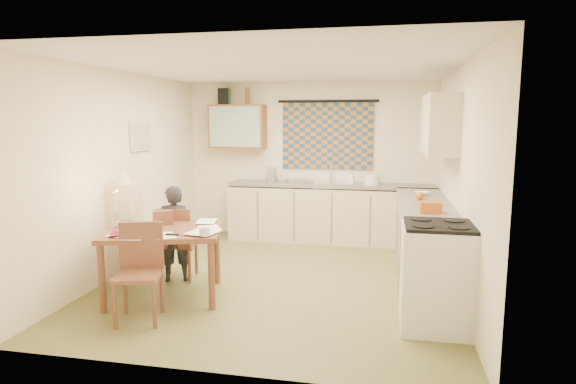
% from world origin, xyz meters
% --- Properties ---
extents(floor, '(4.00, 4.50, 0.02)m').
position_xyz_m(floor, '(0.00, 0.00, -0.01)').
color(floor, brown).
rests_on(floor, ground).
extents(ceiling, '(4.00, 4.50, 0.02)m').
position_xyz_m(ceiling, '(0.00, 0.00, 2.51)').
color(ceiling, white).
rests_on(ceiling, floor).
extents(wall_back, '(4.00, 0.02, 2.50)m').
position_xyz_m(wall_back, '(0.00, 2.26, 1.25)').
color(wall_back, '#F9EBCA').
rests_on(wall_back, floor).
extents(wall_front, '(4.00, 0.02, 2.50)m').
position_xyz_m(wall_front, '(0.00, -2.26, 1.25)').
color(wall_front, '#F9EBCA').
rests_on(wall_front, floor).
extents(wall_left, '(0.02, 4.50, 2.50)m').
position_xyz_m(wall_left, '(-2.01, 0.00, 1.25)').
color(wall_left, '#F9EBCA').
rests_on(wall_left, floor).
extents(wall_right, '(0.02, 4.50, 2.50)m').
position_xyz_m(wall_right, '(2.01, 0.00, 1.25)').
color(wall_right, '#F9EBCA').
rests_on(wall_right, floor).
extents(window_blind, '(1.45, 0.03, 1.05)m').
position_xyz_m(window_blind, '(0.30, 2.22, 1.65)').
color(window_blind, navy).
rests_on(window_blind, wall_back).
extents(curtain_rod, '(1.60, 0.04, 0.04)m').
position_xyz_m(curtain_rod, '(0.30, 2.20, 2.20)').
color(curtain_rod, black).
rests_on(curtain_rod, wall_back).
extents(wall_cabinet, '(0.90, 0.34, 0.70)m').
position_xyz_m(wall_cabinet, '(-1.15, 2.08, 1.80)').
color(wall_cabinet, brown).
rests_on(wall_cabinet, wall_back).
extents(wall_cabinet_glass, '(0.84, 0.02, 0.64)m').
position_xyz_m(wall_cabinet_glass, '(-1.15, 1.91, 1.80)').
color(wall_cabinet_glass, '#99B2A5').
rests_on(wall_cabinet_glass, wall_back).
extents(upper_cabinet_right, '(0.34, 1.30, 0.70)m').
position_xyz_m(upper_cabinet_right, '(1.83, 0.55, 1.85)').
color(upper_cabinet_right, '#CBB38F').
rests_on(upper_cabinet_right, wall_right).
extents(framed_print, '(0.04, 0.50, 0.40)m').
position_xyz_m(framed_print, '(-1.97, 0.40, 1.70)').
color(framed_print, beige).
rests_on(framed_print, wall_left).
extents(print_canvas, '(0.01, 0.42, 0.32)m').
position_xyz_m(print_canvas, '(-1.95, 0.40, 1.70)').
color(print_canvas, silver).
rests_on(print_canvas, wall_left).
extents(counter_back, '(3.30, 0.62, 0.92)m').
position_xyz_m(counter_back, '(0.44, 1.95, 0.45)').
color(counter_back, '#CBB38F').
rests_on(counter_back, floor).
extents(counter_right, '(0.62, 2.95, 0.92)m').
position_xyz_m(counter_right, '(1.70, 0.27, 0.45)').
color(counter_right, '#CBB38F').
rests_on(counter_right, floor).
extents(stove, '(0.63, 0.63, 0.98)m').
position_xyz_m(stove, '(1.70, -1.07, 0.49)').
color(stove, white).
rests_on(stove, floor).
extents(sink, '(0.61, 0.53, 0.10)m').
position_xyz_m(sink, '(0.39, 1.95, 0.88)').
color(sink, silver).
rests_on(sink, counter_back).
extents(tap, '(0.03, 0.03, 0.28)m').
position_xyz_m(tap, '(0.38, 2.13, 1.06)').
color(tap, silver).
rests_on(tap, counter_back).
extents(dish_rack, '(0.44, 0.41, 0.06)m').
position_xyz_m(dish_rack, '(-0.13, 1.95, 0.95)').
color(dish_rack, silver).
rests_on(dish_rack, counter_back).
extents(kettle, '(0.23, 0.23, 0.24)m').
position_xyz_m(kettle, '(-0.55, 1.95, 1.04)').
color(kettle, silver).
rests_on(kettle, counter_back).
extents(mixing_bowl, '(0.29, 0.29, 0.16)m').
position_xyz_m(mixing_bowl, '(1.02, 1.95, 1.00)').
color(mixing_bowl, white).
rests_on(mixing_bowl, counter_back).
extents(soap_bottle, '(0.13, 0.13, 0.19)m').
position_xyz_m(soap_bottle, '(0.71, 2.00, 1.01)').
color(soap_bottle, white).
rests_on(soap_bottle, counter_back).
extents(bowl, '(0.20, 0.20, 0.05)m').
position_xyz_m(bowl, '(1.70, 1.02, 0.94)').
color(bowl, white).
rests_on(bowl, counter_right).
extents(orange_bag, '(0.23, 0.17, 0.12)m').
position_xyz_m(orange_bag, '(1.70, -0.22, 0.98)').
color(orange_bag, '#BE5919').
rests_on(orange_bag, counter_right).
extents(fruit_orange, '(0.10, 0.10, 0.10)m').
position_xyz_m(fruit_orange, '(1.65, 0.62, 0.97)').
color(fruit_orange, '#BE5919').
rests_on(fruit_orange, counter_right).
extents(speaker, '(0.17, 0.21, 0.26)m').
position_xyz_m(speaker, '(-1.37, 2.08, 2.28)').
color(speaker, black).
rests_on(speaker, wall_cabinet).
extents(bottle_green, '(0.08, 0.08, 0.26)m').
position_xyz_m(bottle_green, '(-1.30, 2.08, 2.28)').
color(bottle_green, '#195926').
rests_on(bottle_green, wall_cabinet).
extents(bottle_brown, '(0.08, 0.08, 0.26)m').
position_xyz_m(bottle_brown, '(-0.98, 2.08, 2.28)').
color(bottle_brown, brown).
rests_on(bottle_brown, wall_cabinet).
extents(dining_table, '(1.40, 1.20, 0.75)m').
position_xyz_m(dining_table, '(-1.10, -0.83, 0.38)').
color(dining_table, brown).
rests_on(dining_table, floor).
extents(chair_far, '(0.45, 0.45, 0.88)m').
position_xyz_m(chair_far, '(-1.21, -0.24, 0.27)').
color(chair_far, brown).
rests_on(chair_far, floor).
extents(chair_near, '(0.51, 0.51, 0.93)m').
position_xyz_m(chair_near, '(-1.06, -1.45, 0.29)').
color(chair_near, brown).
rests_on(chair_near, floor).
extents(person, '(0.59, 0.54, 1.15)m').
position_xyz_m(person, '(-1.21, -0.32, 0.58)').
color(person, black).
rests_on(person, floor).
extents(shelf_stand, '(0.32, 0.30, 1.16)m').
position_xyz_m(shelf_stand, '(-1.84, -0.32, 0.58)').
color(shelf_stand, '#CBB38F').
rests_on(shelf_stand, floor).
extents(lampshade, '(0.20, 0.20, 0.22)m').
position_xyz_m(lampshade, '(-1.84, -0.32, 1.27)').
color(lampshade, beige).
rests_on(lampshade, shelf_stand).
extents(letter_rack, '(0.24, 0.20, 0.16)m').
position_xyz_m(letter_rack, '(-1.20, -0.62, 0.83)').
color(letter_rack, brown).
rests_on(letter_rack, dining_table).
extents(mug, '(0.13, 0.13, 0.09)m').
position_xyz_m(mug, '(-0.55, -1.05, 0.79)').
color(mug, white).
rests_on(mug, dining_table).
extents(magazine, '(0.37, 0.39, 0.02)m').
position_xyz_m(magazine, '(-1.49, -1.20, 0.76)').
color(magazine, maroon).
rests_on(magazine, dining_table).
extents(book, '(0.29, 0.34, 0.02)m').
position_xyz_m(book, '(-1.43, -1.06, 0.76)').
color(book, '#BE5919').
rests_on(book, dining_table).
extents(orange_box, '(0.14, 0.11, 0.04)m').
position_xyz_m(orange_box, '(-1.31, -1.20, 0.77)').
color(orange_box, '#BE5919').
rests_on(orange_box, dining_table).
extents(eyeglasses, '(0.13, 0.05, 0.02)m').
position_xyz_m(eyeglasses, '(-0.89, -1.07, 0.76)').
color(eyeglasses, black).
rests_on(eyeglasses, dining_table).
extents(candle_holder, '(0.07, 0.07, 0.18)m').
position_xyz_m(candle_holder, '(-1.62, -0.89, 0.84)').
color(candle_holder, silver).
rests_on(candle_holder, dining_table).
extents(candle, '(0.03, 0.03, 0.22)m').
position_xyz_m(candle, '(-1.59, -0.93, 1.04)').
color(candle, white).
rests_on(candle, dining_table).
extents(candle_flame, '(0.02, 0.02, 0.02)m').
position_xyz_m(candle_flame, '(-1.57, -0.91, 1.16)').
color(candle_flame, '#FFCC66').
rests_on(candle_flame, dining_table).
extents(papers, '(1.10, 1.12, 0.02)m').
position_xyz_m(papers, '(-1.01, -0.93, 0.76)').
color(papers, white).
rests_on(papers, dining_table).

